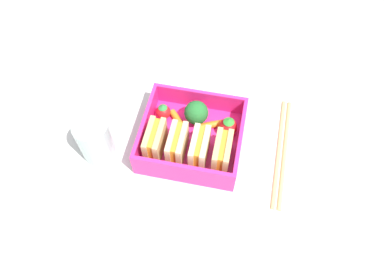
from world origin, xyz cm
name	(u,v)px	position (x,y,z in cm)	size (l,w,h in cm)	color
ground_plane	(192,146)	(0.00, 0.00, -1.00)	(120.00, 120.00, 2.00)	beige
bento_tray	(192,141)	(0.00, 0.00, 0.60)	(15.70, 14.39, 1.20)	#F42984
bento_rim	(192,133)	(0.00, 0.00, 3.11)	(15.70, 14.39, 3.83)	#F42984
sandwich_left	(222,152)	(-5.21, 2.83, 3.72)	(2.46, 5.67, 5.03)	tan
sandwich_center_left	(199,148)	(-1.74, 2.83, 3.72)	(2.46, 5.67, 5.03)	beige
sandwich_center	(177,145)	(1.74, 2.83, 3.72)	(2.46, 5.67, 5.03)	#DBBA88
sandwich_center_right	(155,141)	(5.21, 2.83, 3.72)	(2.46, 5.67, 5.03)	tan
strawberry_far_left	(228,127)	(-5.38, -2.56, 2.80)	(2.96, 2.96, 3.56)	red
carrot_stick_far_left	(211,125)	(-2.57, -3.04, 1.76)	(1.12, 1.12, 4.09)	orange
broccoli_floret	(196,113)	(0.01, -3.41, 3.88)	(3.89, 3.89, 4.69)	#8FCE6B
carrot_stick_left	(177,119)	(3.11, -3.05, 1.75)	(1.10, 1.10, 3.53)	orange
strawberry_left	(163,112)	(5.57, -3.51, 2.54)	(2.44, 2.44, 3.04)	red
chopstick_pair	(282,151)	(-14.55, -1.30, 0.35)	(1.92, 20.23, 0.70)	tan
drinking_glass	(95,140)	(14.23, 4.60, 3.90)	(5.30, 5.30, 7.80)	silver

